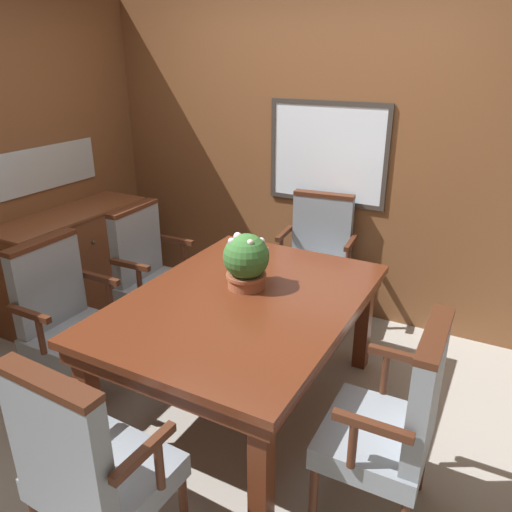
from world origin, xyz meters
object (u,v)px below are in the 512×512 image
at_px(chair_head_far, 317,254).
at_px(potted_plant, 246,261).
at_px(chair_left_near, 65,316).
at_px(chair_right_near, 395,420).
at_px(dining_table, 244,312).
at_px(chair_left_far, 151,270).
at_px(sideboard_cabinet, 77,263).
at_px(chair_head_near, 88,464).

height_order(chair_head_far, potted_plant, potted_plant).
bearing_deg(chair_left_near, chair_right_near, -89.36).
relative_size(dining_table, chair_left_near, 1.65).
relative_size(dining_table, chair_right_near, 1.65).
distance_m(chair_head_far, chair_left_far, 1.28).
bearing_deg(chair_left_near, chair_left_far, -1.32).
bearing_deg(sideboard_cabinet, dining_table, -12.77).
relative_size(chair_right_near, sideboard_cabinet, 0.80).
height_order(chair_left_near, chair_left_far, same).
height_order(chair_head_far, chair_right_near, same).
bearing_deg(chair_left_near, sideboard_cabinet, 44.14).
xyz_separation_m(chair_right_near, chair_left_far, (-1.95, 0.75, 0.00)).
relative_size(chair_left_far, chair_head_near, 1.00).
relative_size(chair_head_far, chair_left_far, 1.00).
relative_size(chair_right_near, chair_head_near, 1.00).
xyz_separation_m(chair_left_far, chair_head_near, (0.98, -1.56, 0.00)).
xyz_separation_m(chair_head_far, chair_left_far, (-0.95, -0.86, 0.00)).
distance_m(chair_head_near, potted_plant, 1.37).
bearing_deg(chair_head_far, chair_right_near, -63.74).
relative_size(chair_left_near, potted_plant, 3.04).
bearing_deg(chair_head_near, chair_left_far, -55.94).
bearing_deg(dining_table, chair_head_near, -90.53).
bearing_deg(dining_table, chair_right_near, -21.45).
bearing_deg(sideboard_cabinet, chair_left_near, -45.74).
bearing_deg(chair_head_near, chair_head_far, -87.39).
distance_m(dining_table, chair_right_near, 1.04).
distance_m(chair_left_near, sideboard_cabinet, 1.14).
height_order(chair_left_far, chair_head_near, same).
height_order(chair_right_near, chair_left_far, same).
distance_m(chair_head_far, chair_right_near, 1.90).
xyz_separation_m(chair_right_near, chair_head_near, (-0.98, -0.81, 0.00)).
relative_size(chair_head_far, chair_left_near, 1.00).
bearing_deg(potted_plant, chair_left_far, 165.71).
bearing_deg(potted_plant, chair_left_near, -150.48).
bearing_deg(chair_head_near, sideboard_cabinet, -39.82).
bearing_deg(chair_right_near, chair_left_far, -112.08).
relative_size(chair_right_near, chair_left_far, 1.00).
bearing_deg(potted_plant, sideboard_cabinet, 171.01).
height_order(chair_head_near, potted_plant, potted_plant).
height_order(dining_table, chair_head_near, chair_head_near).
bearing_deg(chair_left_far, potted_plant, -106.65).
bearing_deg(sideboard_cabinet, chair_right_near, -15.90).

